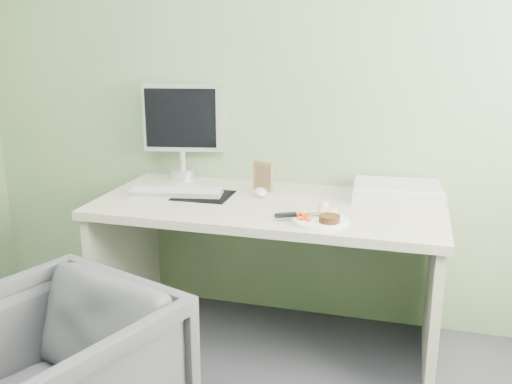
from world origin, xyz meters
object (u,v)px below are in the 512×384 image
(desk, at_px, (269,239))
(plate, at_px, (321,220))
(scanner, at_px, (397,192))
(monitor, at_px, (183,126))

(desk, relative_size, plate, 6.77)
(plate, relative_size, scanner, 0.57)
(scanner, bearing_deg, monitor, 170.30)
(plate, xyz_separation_m, scanner, (0.29, 0.44, 0.03))
(scanner, relative_size, monitor, 0.82)
(scanner, xyz_separation_m, monitor, (-1.12, 0.10, 0.25))
(plate, height_order, monitor, monitor)
(monitor, bearing_deg, desk, -40.84)
(plate, relative_size, monitor, 0.47)
(plate, height_order, scanner, scanner)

